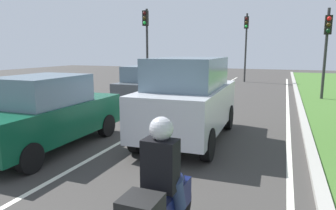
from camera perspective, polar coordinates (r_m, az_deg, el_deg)
The scene contains 11 objects.
ground_plane at distance 13.35m, azimuth 5.73°, elevation -0.62°, with size 60.00×60.00×0.00m, color #383533.
lane_line_center at distance 13.55m, azimuth 2.87°, elevation -0.41°, with size 0.12×32.00×0.01m, color silver.
lane_line_right_edge at distance 12.92m, azimuth 21.34°, elevation -1.62°, with size 0.12×32.00×0.01m, color silver.
curb_right at distance 12.93m, azimuth 23.57°, elevation -1.51°, with size 0.24×48.00×0.12m, color #9E9B93.
car_suv_ahead at distance 8.49m, azimuth 3.86°, elevation 1.21°, with size 2.05×4.54×2.28m.
car_sedan_left_lane at distance 8.33m, azimuth -21.67°, elevation -1.39°, with size 1.85×4.31×1.86m.
car_hatchback_far at distance 14.12m, azimuth -3.97°, elevation 3.62°, with size 1.83×3.75×1.78m.
rider_person at distance 3.62m, azimuth -1.22°, elevation -10.70°, with size 0.51×0.41×1.16m.
traffic_light_near_right at distance 17.12m, azimuth 27.35°, elevation 10.70°, with size 0.32×0.50×4.49m.
traffic_light_overhead_left at distance 19.41m, azimuth -4.06°, elevation 12.86°, with size 0.32×0.50×4.96m.
traffic_light_far_median at distance 25.01m, azimuth 14.27°, elevation 12.27°, with size 0.32×0.50×5.25m.
Camera 1 is at (3.38, 1.32, 2.48)m, focal length 32.89 mm.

